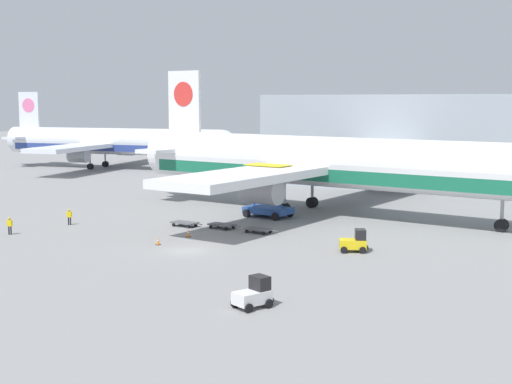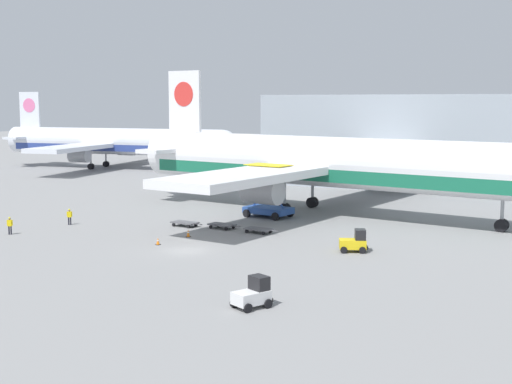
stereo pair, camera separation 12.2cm
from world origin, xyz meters
name	(u,v)px [view 1 (the left image)]	position (x,y,z in m)	size (l,w,h in m)	color
ground_plane	(188,251)	(0.00, 0.00, 0.00)	(400.00, 400.00, 0.00)	gray
airplane_main	(324,164)	(3.05, 24.89, 5.84)	(57.88, 48.65, 17.00)	white
airplane_distant	(111,142)	(-53.90, 57.96, 5.09)	(50.40, 42.37, 14.81)	silver
scissor_lift_loader	(268,197)	(-1.56, 19.63, 2.24)	(5.57, 3.99, 5.98)	#284C99
baggage_tug_foreground	(254,294)	(13.09, -12.82, 0.88)	(2.43, 2.80, 2.00)	silver
baggage_tug_mid	(355,242)	(13.33, 6.18, 0.88)	(2.79, 2.39, 2.00)	yellow
baggage_dolly_lead	(185,223)	(-6.74, 10.18, 0.39)	(3.77, 1.82, 0.48)	#56565B
baggage_dolly_second	(222,225)	(-2.62, 10.87, 0.39)	(3.77, 1.82, 0.48)	#56565B
baggage_dolly_third	(259,229)	(1.89, 10.28, 0.39)	(3.77, 1.82, 0.48)	#56565B
ground_crew_near	(69,216)	(-18.20, 5.46, 1.01)	(0.49, 0.38, 1.72)	black
ground_crew_far	(10,224)	(-19.69, -1.47, 1.03)	(0.50, 0.38, 1.75)	black
traffic_cone_near	(158,241)	(-3.77, 0.95, 0.33)	(0.40, 0.40, 0.67)	black
traffic_cone_far	(188,233)	(-3.33, 5.44, 0.37)	(0.40, 0.40, 0.76)	black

